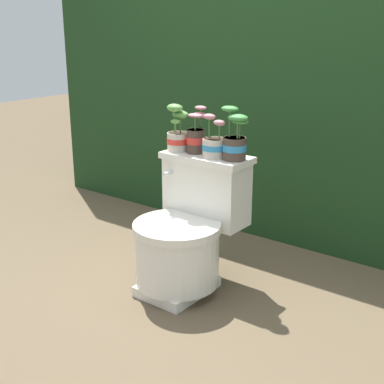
% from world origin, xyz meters
% --- Properties ---
extents(ground_plane, '(12.00, 12.00, 0.00)m').
position_xyz_m(ground_plane, '(0.00, 0.00, 0.00)').
color(ground_plane, brown).
extents(hedge_backdrop, '(3.28, 0.85, 1.50)m').
position_xyz_m(hedge_backdrop, '(0.00, 1.23, 0.75)').
color(hedge_backdrop, '#193819').
rests_on(hedge_backdrop, ground).
extents(toilet, '(0.43, 0.54, 0.63)m').
position_xyz_m(toilet, '(0.06, 0.06, 0.28)').
color(toilet, silver).
rests_on(toilet, ground).
extents(potted_plant_left, '(0.12, 0.12, 0.23)m').
position_xyz_m(potted_plant_left, '(-0.09, 0.19, 0.71)').
color(potted_plant_left, beige).
rests_on(potted_plant_left, toilet).
extents(potted_plant_midleft, '(0.09, 0.11, 0.22)m').
position_xyz_m(potted_plant_midleft, '(0.00, 0.21, 0.71)').
color(potted_plant_midleft, '#47382D').
rests_on(potted_plant_midleft, toilet).
extents(potted_plant_middle, '(0.13, 0.11, 0.20)m').
position_xyz_m(potted_plant_middle, '(0.12, 0.19, 0.69)').
color(potted_plant_middle, beige).
rests_on(potted_plant_middle, toilet).
extents(potted_plant_midright, '(0.14, 0.11, 0.24)m').
position_xyz_m(potted_plant_midright, '(0.22, 0.21, 0.72)').
color(potted_plant_midright, '#47382D').
rests_on(potted_plant_midright, toilet).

